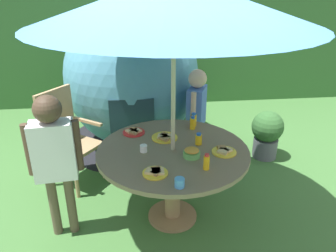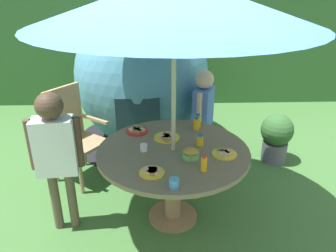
{
  "view_description": "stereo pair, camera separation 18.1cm",
  "coord_description": "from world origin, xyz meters",
  "px_view_note": "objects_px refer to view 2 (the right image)",
  "views": [
    {
      "loc": [
        -0.31,
        -2.43,
        2.04
      ],
      "look_at": [
        -0.05,
        -0.04,
        0.95
      ],
      "focal_mm": 35.08,
      "sensor_mm": 36.0,
      "label": 1
    },
    {
      "loc": [
        -0.13,
        -2.45,
        2.04
      ],
      "look_at": [
        -0.05,
        -0.04,
        0.95
      ],
      "focal_mm": 35.08,
      "sensor_mm": 36.0,
      "label": 2
    }
  ],
  "objects_px": {
    "patio_umbrella": "(174,1)",
    "juice_bottle_center_front": "(204,164)",
    "dome_tent": "(142,76)",
    "wooden_chair": "(73,131)",
    "cup_far": "(144,148)",
    "child_in_blue_shirt": "(203,108)",
    "plate_mid_right": "(152,172)",
    "juice_bottle_center_back": "(198,121)",
    "juice_bottle_mid_left": "(200,140)",
    "plate_near_left": "(224,153)",
    "plate_far_right": "(167,137)",
    "plate_far_left": "(137,131)",
    "child_in_white_shirt": "(56,147)",
    "juice_bottle_near_right": "(196,124)",
    "snack_bowl": "(191,154)",
    "garden_table": "(173,163)",
    "cup_near": "(174,183)",
    "potted_plant": "(276,136)"
  },
  "relations": [
    {
      "from": "dome_tent",
      "to": "plate_far_left",
      "type": "xyz_separation_m",
      "value": [
        -0.0,
        -1.3,
        -0.16
      ]
    },
    {
      "from": "plate_far_right",
      "to": "juice_bottle_mid_left",
      "type": "bearing_deg",
      "value": -26.89
    },
    {
      "from": "plate_far_right",
      "to": "child_in_white_shirt",
      "type": "bearing_deg",
      "value": -161.6
    },
    {
      "from": "plate_mid_right",
      "to": "juice_bottle_mid_left",
      "type": "xyz_separation_m",
      "value": [
        0.41,
        0.44,
        0.03
      ]
    },
    {
      "from": "patio_umbrella",
      "to": "plate_far_right",
      "type": "relative_size",
      "value": 8.98
    },
    {
      "from": "child_in_blue_shirt",
      "to": "wooden_chair",
      "type": "bearing_deg",
      "value": -61.57
    },
    {
      "from": "plate_far_right",
      "to": "plate_far_left",
      "type": "bearing_deg",
      "value": 152.13
    },
    {
      "from": "patio_umbrella",
      "to": "snack_bowl",
      "type": "distance_m",
      "value": 1.16
    },
    {
      "from": "patio_umbrella",
      "to": "juice_bottle_center_front",
      "type": "relative_size",
      "value": 16.29
    },
    {
      "from": "child_in_blue_shirt",
      "to": "plate_far_right",
      "type": "xyz_separation_m",
      "value": [
        -0.42,
        -0.67,
        -0.02
      ]
    },
    {
      "from": "wooden_chair",
      "to": "juice_bottle_center_front",
      "type": "bearing_deg",
      "value": -95.25
    },
    {
      "from": "child_in_white_shirt",
      "to": "cup_far",
      "type": "bearing_deg",
      "value": 0.7
    },
    {
      "from": "child_in_white_shirt",
      "to": "plate_far_left",
      "type": "height_order",
      "value": "child_in_white_shirt"
    },
    {
      "from": "snack_bowl",
      "to": "plate_far_left",
      "type": "xyz_separation_m",
      "value": [
        -0.46,
        0.5,
        -0.02
      ]
    },
    {
      "from": "dome_tent",
      "to": "juice_bottle_center_back",
      "type": "bearing_deg",
      "value": -62.98
    },
    {
      "from": "juice_bottle_center_back",
      "to": "dome_tent",
      "type": "bearing_deg",
      "value": 115.86
    },
    {
      "from": "dome_tent",
      "to": "cup_far",
      "type": "xyz_separation_m",
      "value": [
        0.07,
        -1.68,
        -0.15
      ]
    },
    {
      "from": "dome_tent",
      "to": "juice_bottle_center_front",
      "type": "relative_size",
      "value": 14.4
    },
    {
      "from": "juice_bottle_center_front",
      "to": "juice_bottle_center_back",
      "type": "bearing_deg",
      "value": 86.66
    },
    {
      "from": "snack_bowl",
      "to": "dome_tent",
      "type": "bearing_deg",
      "value": 104.23
    },
    {
      "from": "child_in_white_shirt",
      "to": "plate_far_right",
      "type": "xyz_separation_m",
      "value": [
        0.9,
        0.3,
        -0.08
      ]
    },
    {
      "from": "plate_near_left",
      "to": "plate_far_right",
      "type": "bearing_deg",
      "value": 145.89
    },
    {
      "from": "dome_tent",
      "to": "child_in_white_shirt",
      "type": "xyz_separation_m",
      "value": [
        -0.63,
        -1.75,
        -0.09
      ]
    },
    {
      "from": "plate_far_right",
      "to": "plate_near_left",
      "type": "distance_m",
      "value": 0.56
    },
    {
      "from": "child_in_white_shirt",
      "to": "plate_near_left",
      "type": "bearing_deg",
      "value": -5.77
    },
    {
      "from": "garden_table",
      "to": "juice_bottle_mid_left",
      "type": "height_order",
      "value": "juice_bottle_mid_left"
    },
    {
      "from": "child_in_white_shirt",
      "to": "plate_mid_right",
      "type": "relative_size",
      "value": 6.61
    },
    {
      "from": "child_in_white_shirt",
      "to": "juice_bottle_mid_left",
      "type": "xyz_separation_m",
      "value": [
        1.19,
        0.16,
        -0.04
      ]
    },
    {
      "from": "plate_far_right",
      "to": "juice_bottle_center_front",
      "type": "relative_size",
      "value": 1.81
    },
    {
      "from": "garden_table",
      "to": "juice_bottle_center_front",
      "type": "bearing_deg",
      "value": -58.02
    },
    {
      "from": "plate_far_left",
      "to": "cup_near",
      "type": "distance_m",
      "value": 0.96
    },
    {
      "from": "child_in_white_shirt",
      "to": "cup_near",
      "type": "bearing_deg",
      "value": -31.64
    },
    {
      "from": "juice_bottle_center_back",
      "to": "juice_bottle_mid_left",
      "type": "xyz_separation_m",
      "value": [
        -0.03,
        -0.39,
        -0.01
      ]
    },
    {
      "from": "plate_mid_right",
      "to": "juice_bottle_center_front",
      "type": "bearing_deg",
      "value": 3.5
    },
    {
      "from": "child_in_blue_shirt",
      "to": "plate_mid_right",
      "type": "height_order",
      "value": "child_in_blue_shirt"
    },
    {
      "from": "plate_mid_right",
      "to": "cup_near",
      "type": "bearing_deg",
      "value": -49.97
    },
    {
      "from": "plate_far_right",
      "to": "plate_near_left",
      "type": "height_order",
      "value": "same"
    },
    {
      "from": "patio_umbrella",
      "to": "plate_mid_right",
      "type": "distance_m",
      "value": 1.23
    },
    {
      "from": "plate_far_left",
      "to": "cup_far",
      "type": "distance_m",
      "value": 0.38
    },
    {
      "from": "dome_tent",
      "to": "juice_bottle_near_right",
      "type": "height_order",
      "value": "dome_tent"
    },
    {
      "from": "juice_bottle_center_back",
      "to": "cup_far",
      "type": "distance_m",
      "value": 0.7
    },
    {
      "from": "patio_umbrella",
      "to": "plate_far_right",
      "type": "height_order",
      "value": "patio_umbrella"
    },
    {
      "from": "dome_tent",
      "to": "plate_far_right",
      "type": "relative_size",
      "value": 7.94
    },
    {
      "from": "patio_umbrella",
      "to": "juice_bottle_mid_left",
      "type": "bearing_deg",
      "value": 16.89
    },
    {
      "from": "child_in_blue_shirt",
      "to": "snack_bowl",
      "type": "height_order",
      "value": "child_in_blue_shirt"
    },
    {
      "from": "garden_table",
      "to": "potted_plant",
      "type": "distance_m",
      "value": 1.65
    },
    {
      "from": "patio_umbrella",
      "to": "cup_far",
      "type": "xyz_separation_m",
      "value": [
        -0.25,
        -0.01,
        -1.15
      ]
    },
    {
      "from": "child_in_blue_shirt",
      "to": "snack_bowl",
      "type": "bearing_deg",
      "value": 9.79
    },
    {
      "from": "plate_far_left",
      "to": "cup_far",
      "type": "xyz_separation_m",
      "value": [
        0.08,
        -0.37,
        0.02
      ]
    },
    {
      "from": "wooden_chair",
      "to": "cup_far",
      "type": "xyz_separation_m",
      "value": [
        0.79,
        -0.76,
        0.19
      ]
    }
  ]
}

